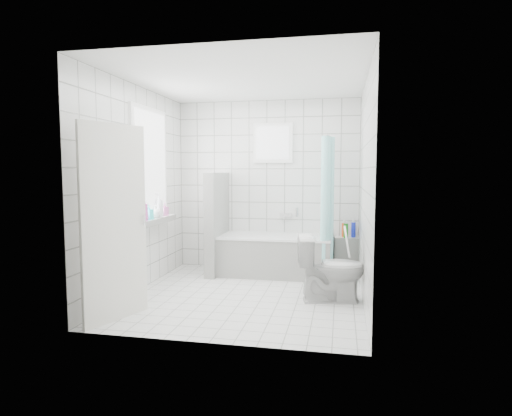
# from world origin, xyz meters

# --- Properties ---
(ground) EXTENTS (3.00, 3.00, 0.00)m
(ground) POSITION_xyz_m (0.00, 0.00, 0.00)
(ground) COLOR white
(ground) RESTS_ON ground
(ceiling) EXTENTS (3.00, 3.00, 0.00)m
(ceiling) POSITION_xyz_m (0.00, 0.00, 2.60)
(ceiling) COLOR white
(ceiling) RESTS_ON ground
(wall_back) EXTENTS (2.80, 0.02, 2.60)m
(wall_back) POSITION_xyz_m (0.00, 1.50, 1.30)
(wall_back) COLOR white
(wall_back) RESTS_ON ground
(wall_front) EXTENTS (2.80, 0.02, 2.60)m
(wall_front) POSITION_xyz_m (0.00, -1.50, 1.30)
(wall_front) COLOR white
(wall_front) RESTS_ON ground
(wall_left) EXTENTS (0.02, 3.00, 2.60)m
(wall_left) POSITION_xyz_m (-1.40, 0.00, 1.30)
(wall_left) COLOR white
(wall_left) RESTS_ON ground
(wall_right) EXTENTS (0.02, 3.00, 2.60)m
(wall_right) POSITION_xyz_m (1.40, 0.00, 1.30)
(wall_right) COLOR white
(wall_right) RESTS_ON ground
(window_left) EXTENTS (0.01, 0.90, 1.40)m
(window_left) POSITION_xyz_m (-1.35, 0.30, 1.60)
(window_left) COLOR white
(window_left) RESTS_ON wall_left
(window_back) EXTENTS (0.50, 0.01, 0.50)m
(window_back) POSITION_xyz_m (0.10, 1.46, 1.95)
(window_back) COLOR white
(window_back) RESTS_ON wall_back
(window_sill) EXTENTS (0.18, 1.02, 0.08)m
(window_sill) POSITION_xyz_m (-1.31, 0.30, 0.86)
(window_sill) COLOR white
(window_sill) RESTS_ON wall_left
(door) EXTENTS (0.32, 0.76, 2.00)m
(door) POSITION_xyz_m (-1.11, -1.11, 1.00)
(door) COLOR silver
(door) RESTS_ON ground
(bathtub) EXTENTS (1.62, 0.77, 0.58)m
(bathtub) POSITION_xyz_m (0.20, 1.12, 0.29)
(bathtub) COLOR white
(bathtub) RESTS_ON ground
(partition_wall) EXTENTS (0.15, 0.85, 1.50)m
(partition_wall) POSITION_xyz_m (-0.68, 1.07, 0.75)
(partition_wall) COLOR white
(partition_wall) RESTS_ON ground
(tiled_ledge) EXTENTS (0.40, 0.24, 0.55)m
(tiled_ledge) POSITION_xyz_m (1.25, 1.38, 0.28)
(tiled_ledge) COLOR white
(tiled_ledge) RESTS_ON ground
(toilet) EXTENTS (0.83, 0.55, 0.78)m
(toilet) POSITION_xyz_m (1.03, -0.03, 0.39)
(toilet) COLOR silver
(toilet) RESTS_ON ground
(curtain_rod) EXTENTS (0.02, 0.80, 0.02)m
(curtain_rod) POSITION_xyz_m (0.95, 1.10, 2.00)
(curtain_rod) COLOR silver
(curtain_rod) RESTS_ON wall_back
(shower_curtain) EXTENTS (0.14, 0.48, 1.78)m
(shower_curtain) POSITION_xyz_m (0.95, 0.97, 1.10)
(shower_curtain) COLOR #4EE5DE
(shower_curtain) RESTS_ON curtain_rod
(tub_faucet) EXTENTS (0.18, 0.06, 0.06)m
(tub_faucet) POSITION_xyz_m (0.30, 1.46, 0.85)
(tub_faucet) COLOR silver
(tub_faucet) RESTS_ON wall_back
(sill_bottles) EXTENTS (0.18, 0.79, 0.32)m
(sill_bottles) POSITION_xyz_m (-1.30, 0.23, 1.03)
(sill_bottles) COLOR #BE5F9D
(sill_bottles) RESTS_ON window_sill
(ledge_bottles) EXTENTS (0.20, 0.17, 0.22)m
(ledge_bottles) POSITION_xyz_m (1.24, 1.35, 0.66)
(ledge_bottles) COLOR #1B2EDE
(ledge_bottles) RESTS_ON tiled_ledge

